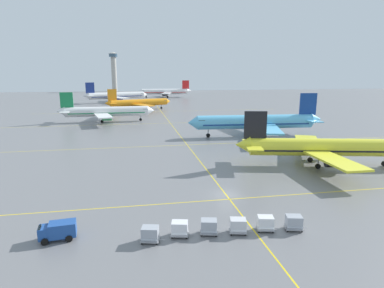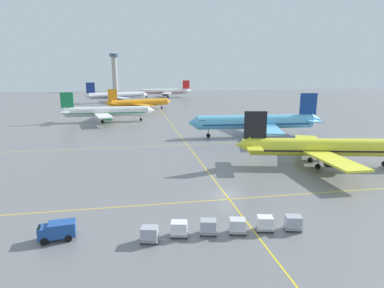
{
  "view_description": "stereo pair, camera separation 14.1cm",
  "coord_description": "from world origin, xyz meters",
  "px_view_note": "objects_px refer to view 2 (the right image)",
  "views": [
    {
      "loc": [
        -14.3,
        -47.77,
        19.2
      ],
      "look_at": [
        -1.15,
        23.82,
        3.2
      ],
      "focal_mm": 30.69,
      "sensor_mm": 36.0,
      "label": 1
    },
    {
      "loc": [
        -14.16,
        -47.8,
        19.2
      ],
      "look_at": [
        -1.15,
        23.82,
        3.2
      ],
      "focal_mm": 30.69,
      "sensor_mm": 36.0,
      "label": 2
    }
  ],
  "objects_px": {
    "airliner_second_row": "(257,122)",
    "airliner_far_left_stand": "(139,103)",
    "service_truck_red_van": "(57,230)",
    "baggage_cart_row_leftmost": "(149,234)",
    "control_tower": "(114,69)",
    "baggage_cart_row_middle": "(208,227)",
    "baggage_cart_row_second": "(179,229)",
    "baggage_cart_row_rightmost": "(293,223)",
    "airliner_far_right_stand": "(116,96)",
    "baggage_cart_row_fifth": "(265,223)",
    "baggage_cart_row_fourth": "(237,226)",
    "airliner_third_row": "(106,112)",
    "airliner_distant_taxiway": "(166,92)",
    "airliner_front_gate": "(322,148)"
  },
  "relations": [
    {
      "from": "airliner_far_right_stand",
      "to": "baggage_cart_row_fifth",
      "type": "distance_m",
      "value": 184.1
    },
    {
      "from": "baggage_cart_row_second",
      "to": "baggage_cart_row_middle",
      "type": "xyz_separation_m",
      "value": [
        3.54,
        -0.12,
        0.0
      ]
    },
    {
      "from": "airliner_second_row",
      "to": "baggage_cart_row_fifth",
      "type": "height_order",
      "value": "airliner_second_row"
    },
    {
      "from": "airliner_third_row",
      "to": "baggage_cart_row_leftmost",
      "type": "height_order",
      "value": "airliner_third_row"
    },
    {
      "from": "baggage_cart_row_leftmost",
      "to": "baggage_cart_row_second",
      "type": "bearing_deg",
      "value": 11.35
    },
    {
      "from": "airliner_third_row",
      "to": "baggage_cart_row_rightmost",
      "type": "xyz_separation_m",
      "value": [
        29.3,
        -97.94,
        -2.99
      ]
    },
    {
      "from": "airliner_far_left_stand",
      "to": "baggage_cart_row_leftmost",
      "type": "relative_size",
      "value": 12.07
    },
    {
      "from": "baggage_cart_row_leftmost",
      "to": "baggage_cart_row_middle",
      "type": "height_order",
      "value": "same"
    },
    {
      "from": "service_truck_red_van",
      "to": "baggage_cart_row_rightmost",
      "type": "bearing_deg",
      "value": -5.63
    },
    {
      "from": "baggage_cart_row_second",
      "to": "baggage_cart_row_middle",
      "type": "bearing_deg",
      "value": -2.01
    },
    {
      "from": "airliner_second_row",
      "to": "control_tower",
      "type": "relative_size",
      "value": 1.07
    },
    {
      "from": "airliner_far_left_stand",
      "to": "service_truck_red_van",
      "type": "bearing_deg",
      "value": -95.37
    },
    {
      "from": "baggage_cart_row_fourth",
      "to": "baggage_cart_row_fifth",
      "type": "height_order",
      "value": "same"
    },
    {
      "from": "baggage_cart_row_middle",
      "to": "baggage_cart_row_rightmost",
      "type": "bearing_deg",
      "value": -4.35
    },
    {
      "from": "control_tower",
      "to": "airliner_far_right_stand",
      "type": "bearing_deg",
      "value": -87.11
    },
    {
      "from": "baggage_cart_row_leftmost",
      "to": "control_tower",
      "type": "xyz_separation_m",
      "value": [
        -17.96,
        315.52,
        21.65
      ]
    },
    {
      "from": "airliner_second_row",
      "to": "baggage_cart_row_leftmost",
      "type": "distance_m",
      "value": 68.44
    },
    {
      "from": "airliner_far_left_stand",
      "to": "airliner_front_gate",
      "type": "bearing_deg",
      "value": -72.5
    },
    {
      "from": "airliner_third_row",
      "to": "baggage_cart_row_second",
      "type": "relative_size",
      "value": 13.06
    },
    {
      "from": "baggage_cart_row_middle",
      "to": "control_tower",
      "type": "bearing_deg",
      "value": 94.55
    },
    {
      "from": "airliner_front_gate",
      "to": "baggage_cart_row_rightmost",
      "type": "relative_size",
      "value": 12.67
    },
    {
      "from": "airliner_third_row",
      "to": "baggage_cart_row_rightmost",
      "type": "height_order",
      "value": "airliner_third_row"
    },
    {
      "from": "baggage_cart_row_leftmost",
      "to": "baggage_cart_row_fourth",
      "type": "bearing_deg",
      "value": 1.03
    },
    {
      "from": "baggage_cart_row_leftmost",
      "to": "control_tower",
      "type": "relative_size",
      "value": 0.07
    },
    {
      "from": "airliner_third_row",
      "to": "airliner_front_gate",
      "type": "bearing_deg",
      "value": -56.02
    },
    {
      "from": "airliner_far_right_stand",
      "to": "service_truck_red_van",
      "type": "bearing_deg",
      "value": -89.79
    },
    {
      "from": "airliner_second_row",
      "to": "baggage_cart_row_middle",
      "type": "bearing_deg",
      "value": -116.27
    },
    {
      "from": "baggage_cart_row_leftmost",
      "to": "airliner_distant_taxiway",
      "type": "bearing_deg",
      "value": 83.67
    },
    {
      "from": "baggage_cart_row_middle",
      "to": "control_tower",
      "type": "xyz_separation_m",
      "value": [
        -25.04,
        314.93,
        21.65
      ]
    },
    {
      "from": "baggage_cart_row_middle",
      "to": "baggage_cart_row_fifth",
      "type": "relative_size",
      "value": 1.0
    },
    {
      "from": "baggage_cart_row_fifth",
      "to": "airliner_far_right_stand",
      "type": "bearing_deg",
      "value": 97.93
    },
    {
      "from": "baggage_cart_row_middle",
      "to": "control_tower",
      "type": "distance_m",
      "value": 316.67
    },
    {
      "from": "airliner_far_right_stand",
      "to": "baggage_cart_row_fifth",
      "type": "relative_size",
      "value": 14.26
    },
    {
      "from": "airliner_second_row",
      "to": "airliner_far_left_stand",
      "type": "distance_m",
      "value": 85.18
    },
    {
      "from": "baggage_cart_row_fifth",
      "to": "baggage_cart_row_fourth",
      "type": "bearing_deg",
      "value": -179.47
    },
    {
      "from": "baggage_cart_row_second",
      "to": "baggage_cart_row_fourth",
      "type": "distance_m",
      "value": 7.09
    },
    {
      "from": "baggage_cart_row_leftmost",
      "to": "baggage_cart_row_fourth",
      "type": "distance_m",
      "value": 10.61
    },
    {
      "from": "airliner_distant_taxiway",
      "to": "baggage_cart_row_middle",
      "type": "bearing_deg",
      "value": -94.53
    },
    {
      "from": "baggage_cart_row_second",
      "to": "baggage_cart_row_fourth",
      "type": "relative_size",
      "value": 1.0
    },
    {
      "from": "airliner_far_right_stand",
      "to": "baggage_cart_row_second",
      "type": "distance_m",
      "value": 182.45
    },
    {
      "from": "airliner_second_row",
      "to": "airliner_third_row",
      "type": "bearing_deg",
      "value": 140.18
    },
    {
      "from": "baggage_cart_row_fourth",
      "to": "service_truck_red_van",
      "type": "bearing_deg",
      "value": 173.61
    },
    {
      "from": "service_truck_red_van",
      "to": "baggage_cart_row_second",
      "type": "relative_size",
      "value": 1.49
    },
    {
      "from": "airliner_distant_taxiway",
      "to": "service_truck_red_van",
      "type": "relative_size",
      "value": 9.67
    },
    {
      "from": "airliner_third_row",
      "to": "control_tower",
      "type": "xyz_separation_m",
      "value": [
        -6.35,
        217.8,
        18.66
      ]
    },
    {
      "from": "service_truck_red_van",
      "to": "baggage_cart_row_leftmost",
      "type": "distance_m",
      "value": 10.88
    },
    {
      "from": "control_tower",
      "to": "baggage_cart_row_middle",
      "type": "bearing_deg",
      "value": -85.45
    },
    {
      "from": "airliner_far_right_stand",
      "to": "baggage_cart_row_rightmost",
      "type": "distance_m",
      "value": 185.06
    },
    {
      "from": "baggage_cart_row_middle",
      "to": "baggage_cart_row_rightmost",
      "type": "xyz_separation_m",
      "value": [
        10.61,
        -0.81,
        0.0
      ]
    },
    {
      "from": "airliner_distant_taxiway",
      "to": "control_tower",
      "type": "bearing_deg",
      "value": 114.17
    }
  ]
}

